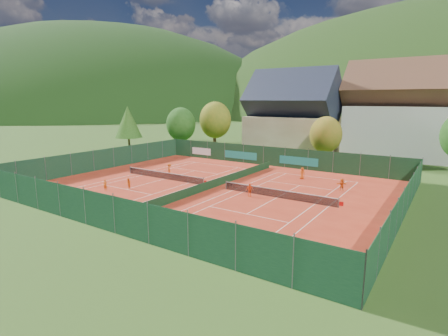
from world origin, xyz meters
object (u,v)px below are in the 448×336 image
Objects in this scene: hotel_block_a at (409,116)px; player_left_far at (169,169)px; player_right_near at (250,190)px; player_right_far_a at (302,173)px; player_left_mid at (129,184)px; chalet at (292,119)px; ball_hopper at (236,232)px; player_right_far_b at (342,185)px; player_left_near at (105,185)px.

hotel_block_a is 13.78× the size of player_left_far.
hotel_block_a is 39.27m from player_right_near.
player_left_far reaches higher than player_right_far_a.
player_right_far_a is at bearing 24.72° from player_right_near.
player_right_far_a is at bearing 62.03° from player_left_mid.
player_left_far is at bearing -102.56° from chalet.
chalet is at bearing -60.13° from player_right_far_a.
ball_hopper is 0.51× the size of player_left_far.
chalet is at bearing -162.47° from hotel_block_a.
chalet is 36.94m from player_left_mid.
player_right_near is at bearing 114.34° from ball_hopper.
player_right_far_a is 1.12× the size of player_right_far_b.
player_left_far is at bearing -17.05° from player_right_far_b.
player_left_far is 17.81m from player_right_far_a.
player_left_mid is 0.93× the size of player_right_far_b.
player_left_mid reaches higher than ball_hopper.
player_left_near is at bearing 169.08° from ball_hopper.
ball_hopper is 0.52× the size of player_right_far_a.
player_left_far is 1.14× the size of player_right_far_b.
hotel_block_a is at bearing 75.33° from player_left_mid.
hotel_block_a is at bearing 83.10° from ball_hopper.
hotel_block_a reaches higher than player_left_far.
ball_hopper is at bearing 177.91° from player_left_far.
hotel_block_a reaches higher than player_left_mid.
player_right_far_b reaches higher than player_left_mid.
chalet reaches higher than ball_hopper.
player_left_far is (-6.17, -27.69, -5.84)m from chalet.
player_right_far_a is (16.14, 7.53, -0.01)m from player_left_far.
hotel_block_a is 48.86m from player_left_mid.
player_right_near is (-10.61, -37.22, -6.65)m from hotel_block_a.
chalet is 44.31m from ball_hopper.
player_left_far reaches higher than player_left_near.
player_left_mid is 21.76m from player_right_far_a.
player_left_mid is at bearing 36.88° from player_left_near.
hotel_block_a is at bearing 16.92° from player_right_near.
chalet reaches higher than player_left_near.
player_right_far_a is at bearing 98.49° from ball_hopper.
player_right_far_a is at bearing -63.69° from chalet.
player_left_near is 0.84× the size of player_left_far.
player_left_far reaches higher than ball_hopper.
player_right_far_a is 6.61m from player_right_far_b.
chalet is at bearing 47.87° from player_right_near.
player_left_mid is at bearing 50.81° from player_right_far_a.
player_right_near reaches higher than player_left_mid.
player_left_far is at bearing 28.57° from player_right_far_a.
player_left_far is 1.06× the size of player_right_near.
chalet is 28.96m from player_left_far.
ball_hopper is 0.58× the size of player_right_far_b.
player_right_far_b is (-3.16, -29.19, -6.69)m from hotel_block_a.
player_left_near is 10.38m from player_left_far.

